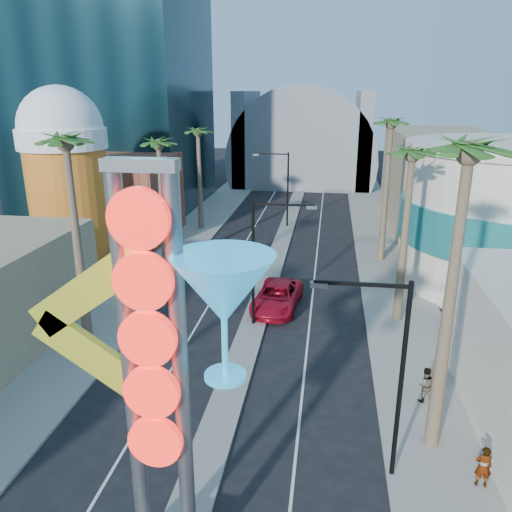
# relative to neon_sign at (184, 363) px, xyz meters

# --- Properties ---
(sidewalk_west) EXTENTS (5.00, 100.00, 0.15)m
(sidewalk_west) POSITION_rel_neon_sign_xyz_m (-10.32, 32.04, -7.23)
(sidewalk_west) COLOR gray
(sidewalk_west) RESTS_ON ground
(sidewalk_east) EXTENTS (5.00, 100.00, 0.15)m
(sidewalk_east) POSITION_rel_neon_sign_xyz_m (8.68, 32.04, -7.23)
(sidewalk_east) COLOR gray
(sidewalk_east) RESTS_ON ground
(median) EXTENTS (1.60, 84.00, 0.15)m
(median) POSITION_rel_neon_sign_xyz_m (-0.82, 35.04, -7.23)
(median) COLOR gray
(median) RESTS_ON ground
(brick_filler_west) EXTENTS (10.00, 10.00, 8.00)m
(brick_filler_west) POSITION_rel_neon_sign_xyz_m (-16.82, 35.04, -3.31)
(brick_filler_west) COLOR brown
(brick_filler_west) RESTS_ON ground
(filler_east) EXTENTS (10.00, 20.00, 10.00)m
(filler_east) POSITION_rel_neon_sign_xyz_m (15.18, 45.04, -2.31)
(filler_east) COLOR #958160
(filler_east) RESTS_ON ground
(beer_mug) EXTENTS (7.00, 7.00, 14.50)m
(beer_mug) POSITION_rel_neon_sign_xyz_m (-17.82, 27.04, 0.54)
(beer_mug) COLOR orange
(beer_mug) RESTS_ON ground
(canopy) EXTENTS (22.00, 16.00, 22.00)m
(canopy) POSITION_rel_neon_sign_xyz_m (-0.82, 69.04, -3.00)
(canopy) COLOR slate
(canopy) RESTS_ON ground
(neon_sign) EXTENTS (6.53, 2.60, 12.55)m
(neon_sign) POSITION_rel_neon_sign_xyz_m (0.00, 0.00, 0.00)
(neon_sign) COLOR gray
(neon_sign) RESTS_ON ground
(streetlight_0) EXTENTS (3.79, 0.25, 8.00)m
(streetlight_0) POSITION_rel_neon_sign_xyz_m (-0.27, 17.04, -2.43)
(streetlight_0) COLOR black
(streetlight_0) RESTS_ON ground
(streetlight_1) EXTENTS (3.79, 0.25, 8.00)m
(streetlight_1) POSITION_rel_neon_sign_xyz_m (-1.36, 41.04, -2.43)
(streetlight_1) COLOR black
(streetlight_1) RESTS_ON ground
(streetlight_2) EXTENTS (3.45, 0.25, 8.00)m
(streetlight_2) POSITION_rel_neon_sign_xyz_m (5.91, 5.04, -2.47)
(streetlight_2) COLOR black
(streetlight_2) RESTS_ON ground
(palm_1) EXTENTS (2.40, 2.40, 12.70)m
(palm_1) POSITION_rel_neon_sign_xyz_m (-9.82, 13.04, 3.52)
(palm_1) COLOR brown
(palm_1) RESTS_ON ground
(palm_2) EXTENTS (2.40, 2.40, 11.20)m
(palm_2) POSITION_rel_neon_sign_xyz_m (-9.82, 27.04, 2.17)
(palm_2) COLOR brown
(palm_2) RESTS_ON ground
(palm_3) EXTENTS (2.40, 2.40, 11.20)m
(palm_3) POSITION_rel_neon_sign_xyz_m (-9.82, 39.04, 2.17)
(palm_3) COLOR brown
(palm_3) RESTS_ON ground
(palm_5) EXTENTS (2.40, 2.40, 13.20)m
(palm_5) POSITION_rel_neon_sign_xyz_m (8.18, 7.04, 3.96)
(palm_5) COLOR brown
(palm_5) RESTS_ON ground
(palm_6) EXTENTS (2.40, 2.40, 11.70)m
(palm_6) POSITION_rel_neon_sign_xyz_m (8.18, 19.04, 2.62)
(palm_6) COLOR brown
(palm_6) RESTS_ON ground
(palm_7) EXTENTS (2.40, 2.40, 12.70)m
(palm_7) POSITION_rel_neon_sign_xyz_m (8.18, 31.04, 3.52)
(palm_7) COLOR brown
(palm_7) RESTS_ON ground
(red_pickup) EXTENTS (3.36, 6.27, 1.67)m
(red_pickup) POSITION_rel_neon_sign_xyz_m (0.38, 19.86, -6.47)
(red_pickup) COLOR #B50D25
(red_pickup) RESTS_ON ground
(pedestrian_a) EXTENTS (0.62, 0.41, 1.69)m
(pedestrian_a) POSITION_rel_neon_sign_xyz_m (9.56, 4.87, -6.31)
(pedestrian_a) COLOR gray
(pedestrian_a) RESTS_ON sidewalk_east
(pedestrian_b) EXTENTS (0.91, 0.74, 1.75)m
(pedestrian_b) POSITION_rel_neon_sign_xyz_m (8.35, 10.05, -6.28)
(pedestrian_b) COLOR gray
(pedestrian_b) RESTS_ON sidewalk_east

